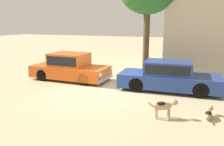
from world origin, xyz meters
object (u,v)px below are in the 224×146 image
object	(u,v)px
stray_dog_spotted	(164,106)
stray_dog_tan	(209,113)
parked_sedan_second	(169,76)
parked_sedan_nearest	(70,67)

from	to	relation	value
stray_dog_spotted	stray_dog_tan	xyz separation A→B (m)	(1.38, 0.51, -0.27)
parked_sedan_second	stray_dog_tan	world-z (taller)	parked_sedan_second
parked_sedan_second	stray_dog_spotted	distance (m)	3.34
parked_sedan_second	parked_sedan_nearest	bearing A→B (deg)	176.13
parked_sedan_second	stray_dog_spotted	world-z (taller)	parked_sedan_second
parked_sedan_nearest	parked_sedan_second	size ratio (longest dim) A/B	0.92
stray_dog_tan	parked_sedan_nearest	bearing A→B (deg)	76.17
parked_sedan_nearest	stray_dog_tan	xyz separation A→B (m)	(7.04, -2.91, -0.56)
parked_sedan_second	stray_dog_tan	distance (m)	3.32
parked_sedan_nearest	parked_sedan_second	xyz separation A→B (m)	(5.34, -0.10, -0.04)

